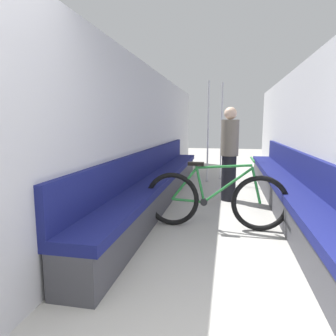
% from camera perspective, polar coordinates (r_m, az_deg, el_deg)
% --- Properties ---
extents(wall_left, '(0.10, 10.80, 2.29)m').
position_cam_1_polar(wall_left, '(5.14, -4.40, 6.41)').
color(wall_left, '#B2B2B7').
rests_on(wall_left, ground).
extents(wall_right, '(0.10, 10.80, 2.29)m').
position_cam_1_polar(wall_right, '(5.09, 24.76, 5.64)').
color(wall_right, '#B2B2B7').
rests_on(wall_right, ground).
extents(bench_seat_row_left, '(0.46, 6.18, 0.90)m').
position_cam_1_polar(bench_seat_row_left, '(5.15, -1.60, -2.95)').
color(bench_seat_row_left, '#3D3D42').
rests_on(bench_seat_row_left, ground).
extents(bench_seat_row_right, '(0.46, 6.18, 0.90)m').
position_cam_1_polar(bench_seat_row_right, '(5.11, 21.42, -3.63)').
color(bench_seat_row_right, '#3D3D42').
rests_on(bench_seat_row_right, ground).
extents(bicycle, '(1.80, 0.46, 0.91)m').
position_cam_1_polar(bicycle, '(3.86, 8.89, -6.00)').
color(bicycle, black).
rests_on(bicycle, ground).
extents(grab_pole_near, '(0.08, 0.08, 2.27)m').
position_cam_1_polar(grab_pole_near, '(7.24, 10.13, 6.60)').
color(grab_pole_near, gray).
rests_on(grab_pole_near, ground).
extents(grab_pole_far, '(0.08, 0.08, 2.27)m').
position_cam_1_polar(grab_pole_far, '(6.89, 7.61, 6.57)').
color(grab_pole_far, gray).
rests_on(grab_pole_far, ground).
extents(passenger_standing, '(0.30, 0.30, 1.60)m').
position_cam_1_polar(passenger_standing, '(5.22, 11.61, 2.79)').
color(passenger_standing, black).
rests_on(passenger_standing, ground).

